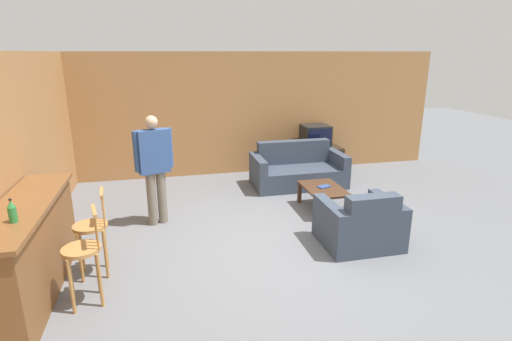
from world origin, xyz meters
The scene contains 14 objects.
ground_plane centered at (0.00, 0.00, 0.00)m, with size 24.00×24.00×0.00m, color slate.
wall_back centered at (0.00, 3.66, 1.30)m, with size 9.40×0.08×2.60m.
wall_left centered at (-3.26, 1.33, 1.30)m, with size 0.08×8.66×2.60m.
bar_counter centered at (-2.93, -0.46, 0.54)m, with size 0.55×2.23×1.06m.
bar_chair_near centered at (-2.33, -0.77, 0.56)m, with size 0.47×0.47×1.05m.
bar_chair_mid centered at (-2.33, -0.18, 0.56)m, with size 0.44×0.44×1.05m.
couch_far centered at (1.14, 2.49, 0.29)m, with size 1.82×0.93×0.85m.
armchair_near centered at (1.12, -0.21, 0.30)m, with size 1.03×0.88×0.83m.
coffee_table centered at (1.12, 1.10, 0.34)m, with size 0.62×0.94×0.40m.
tv_unit centered at (1.82, 3.32, 0.27)m, with size 1.19×0.55×0.55m.
tv centered at (1.82, 3.31, 0.80)m, with size 0.59×0.52×0.50m.
bottle centered at (-2.85, -0.94, 1.17)m, with size 0.08×0.08×0.23m.
book_on_table centered at (1.13, 1.13, 0.41)m, with size 0.24×0.19×0.02m.
person_by_window centered at (-1.61, 1.20, 0.96)m, with size 0.57×0.31×1.70m.
Camera 1 is at (-1.45, -4.80, 2.59)m, focal length 28.00 mm.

